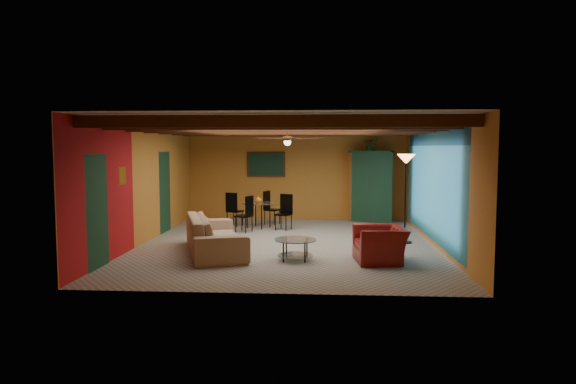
# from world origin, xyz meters

# --- Properties ---
(room) EXTENTS (6.52, 8.01, 2.71)m
(room) POSITION_xyz_m (0.00, 0.11, 2.36)
(room) COLOR gray
(room) RESTS_ON ground
(sofa) EXTENTS (1.77, 2.81, 0.76)m
(sofa) POSITION_xyz_m (-1.42, -1.12, 0.38)
(sofa) COLOR #977961
(sofa) RESTS_ON ground
(armchair) EXTENTS (1.01, 1.12, 0.67)m
(armchair) POSITION_xyz_m (1.87, -1.73, 0.34)
(armchair) COLOR maroon
(armchair) RESTS_ON ground
(coffee_table) EXTENTS (0.87, 0.87, 0.42)m
(coffee_table) POSITION_xyz_m (0.26, -1.69, 0.21)
(coffee_table) COLOR silver
(coffee_table) RESTS_ON ground
(dining_table) EXTENTS (2.38, 2.38, 0.94)m
(dining_table) POSITION_xyz_m (-0.92, 2.22, 0.47)
(dining_table) COLOR white
(dining_table) RESTS_ON ground
(armoire) EXTENTS (1.26, 0.91, 2.01)m
(armoire) POSITION_xyz_m (2.20, 3.70, 1.00)
(armoire) COLOR brown
(armoire) RESTS_ON ground
(floor_lamp) EXTENTS (0.54, 0.54, 2.02)m
(floor_lamp) POSITION_xyz_m (2.65, 0.26, 1.01)
(floor_lamp) COLOR black
(floor_lamp) RESTS_ON ground
(ceiling_fan) EXTENTS (1.50, 1.50, 0.44)m
(ceiling_fan) POSITION_xyz_m (0.00, 0.00, 2.36)
(ceiling_fan) COLOR #472614
(ceiling_fan) RESTS_ON ceiling
(painting) EXTENTS (1.05, 0.03, 0.65)m
(painting) POSITION_xyz_m (-0.90, 3.96, 1.65)
(painting) COLOR black
(painting) RESTS_ON wall_back
(potted_plant) EXTENTS (0.52, 0.48, 0.50)m
(potted_plant) POSITION_xyz_m (2.20, 3.70, 2.26)
(potted_plant) COLOR #26661E
(potted_plant) RESTS_ON armoire
(vase) EXTENTS (0.18, 0.18, 0.18)m
(vase) POSITION_xyz_m (-0.92, 2.22, 1.03)
(vase) COLOR orange
(vase) RESTS_ON dining_table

